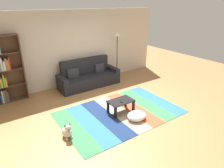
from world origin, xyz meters
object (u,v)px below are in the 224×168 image
(couch, at_px, (88,77))
(dog, at_px, (67,131))
(coffee_table, at_px, (121,103))
(pouf, at_px, (137,116))
(bookshelf, at_px, (3,70))
(tv_remote, at_px, (121,101))
(standing_lamp, at_px, (117,40))

(couch, xyz_separation_m, dog, (-1.87, -2.47, -0.18))
(coffee_table, xyz_separation_m, pouf, (0.13, -0.54, -0.19))
(pouf, bearing_deg, bookshelf, 130.43)
(tv_remote, bearing_deg, pouf, -50.93)
(dog, bearing_deg, pouf, -10.53)
(couch, distance_m, standing_lamp, 1.84)
(coffee_table, xyz_separation_m, standing_lamp, (1.55, 2.37, 1.24))
(dog, height_order, standing_lamp, standing_lamp)
(couch, xyz_separation_m, standing_lamp, (1.39, 0.10, 1.21))
(pouf, xyz_separation_m, standing_lamp, (1.42, 2.91, 1.43))
(pouf, distance_m, standing_lamp, 3.54)
(couch, distance_m, pouf, 2.83)
(bookshelf, distance_m, coffee_table, 3.66)
(couch, bearing_deg, bookshelf, 173.97)
(coffee_table, distance_m, dog, 1.72)
(dog, height_order, tv_remote, tv_remote)
(pouf, bearing_deg, tv_remote, 107.79)
(bookshelf, height_order, tv_remote, bookshelf)
(pouf, xyz_separation_m, tv_remote, (-0.16, 0.50, 0.27))
(standing_lamp, height_order, tv_remote, standing_lamp)
(dog, relative_size, tv_remote, 2.65)
(bookshelf, bearing_deg, tv_remote, -46.37)
(coffee_table, height_order, dog, dog)
(bookshelf, xyz_separation_m, standing_lamp, (4.06, -0.19, 0.50))
(bookshelf, xyz_separation_m, dog, (0.81, -2.76, -0.88))
(bookshelf, bearing_deg, couch, -6.03)
(standing_lamp, xyz_separation_m, tv_remote, (-1.58, -2.42, -1.15))
(pouf, bearing_deg, coffee_table, 103.51)
(dog, bearing_deg, tv_remote, 5.28)
(couch, bearing_deg, pouf, -90.76)
(bookshelf, distance_m, standing_lamp, 4.10)
(pouf, bearing_deg, couch, 89.24)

